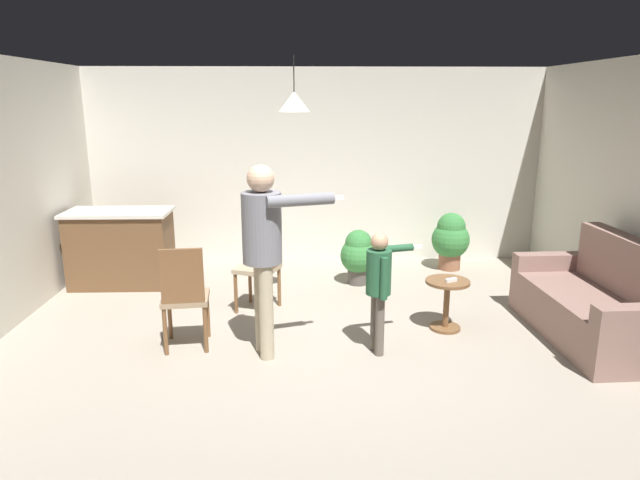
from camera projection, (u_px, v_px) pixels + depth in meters
name	position (u px, v px, depth m)	size (l,w,h in m)	color
ground	(324.00, 354.00, 5.16)	(7.68, 7.68, 0.00)	#9E9384
wall_back	(316.00, 166.00, 7.94)	(6.40, 0.10, 2.70)	silver
couch_floral	(595.00, 305.00, 5.45)	(0.91, 1.83, 1.00)	#8C6B60
kitchen_counter	(121.00, 248.00, 6.98)	(1.26, 0.66, 0.95)	brown
side_table_by_couch	(447.00, 299.00, 5.65)	(0.44, 0.44, 0.52)	brown
person_adult	(264.00, 240.00, 4.91)	(0.89, 0.48, 1.74)	tan
person_child	(380.00, 280.00, 5.04)	(0.55, 0.42, 1.13)	#60564C
dining_chair_by_counter	(263.00, 263.00, 6.11)	(0.54, 0.54, 1.00)	brown
dining_chair_near_wall	(184.00, 294.00, 5.15)	(0.46, 0.46, 1.00)	brown
potted_plant_corner	(358.00, 254.00, 7.05)	(0.45, 0.45, 0.70)	#4C4742
potted_plant_by_wall	(451.00, 238.00, 7.65)	(0.51, 0.51, 0.78)	brown
spare_remote_on_table	(451.00, 280.00, 5.55)	(0.04, 0.13, 0.04)	white
ceiling_light_pendant	(294.00, 101.00, 5.66)	(0.32, 0.32, 0.55)	silver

